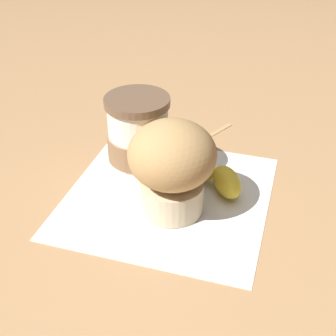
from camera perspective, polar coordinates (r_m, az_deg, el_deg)
The scene contains 6 objects.
ground_plane at distance 0.61m, azimuth 0.00°, elevation -3.43°, with size 3.00×3.00×0.00m, color #A87C51.
paper_napkin at distance 0.61m, azimuth 0.00°, elevation -3.38°, with size 0.26×0.26×0.00m, color white.
coffee_cup at distance 0.62m, azimuth -3.60°, elevation 3.37°, with size 0.08×0.08×0.12m.
muffin at distance 0.55m, azimuth 0.50°, elevation 0.50°, with size 0.11×0.11×0.12m.
banana at distance 0.63m, azimuth 3.06°, elevation 0.14°, with size 0.17×0.08×0.04m.
wooden_stirrer at distance 0.74m, azimuth 5.14°, elevation 3.87°, with size 0.11×0.01×0.00m, color tan.
Camera 1 is at (0.19, -0.45, 0.37)m, focal length 50.00 mm.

